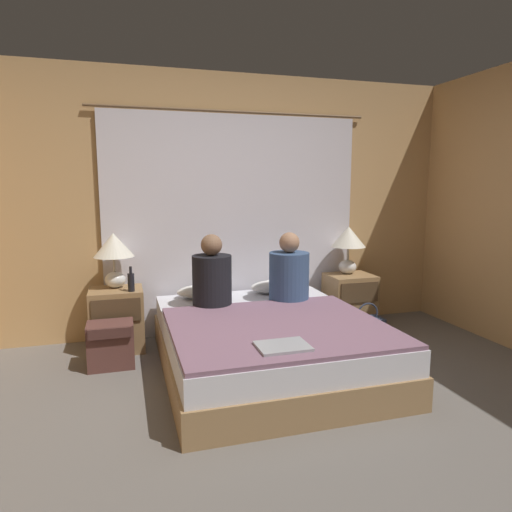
% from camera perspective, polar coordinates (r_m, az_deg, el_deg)
% --- Properties ---
extents(ground_plane, '(16.00, 16.00, 0.00)m').
position_cam_1_polar(ground_plane, '(2.98, 7.05, -20.26)').
color(ground_plane, '#66605B').
extents(wall_back, '(4.57, 0.06, 2.50)m').
position_cam_1_polar(wall_back, '(4.53, -2.91, 6.35)').
color(wall_back, tan).
rests_on(wall_back, ground_plane).
extents(curtain_panel, '(2.69, 0.02, 2.15)m').
position_cam_1_polar(curtain_panel, '(4.48, -2.71, 4.01)').
color(curtain_panel, silver).
rests_on(curtain_panel, ground_plane).
extents(bed, '(1.60, 1.98, 0.41)m').
position_cam_1_polar(bed, '(3.68, 1.33, -10.89)').
color(bed, '#99754C').
rests_on(bed, ground_plane).
extents(nightstand_left, '(0.45, 0.40, 0.55)m').
position_cam_1_polar(nightstand_left, '(4.24, -16.97, -7.59)').
color(nightstand_left, '#937047').
rests_on(nightstand_left, ground_plane).
extents(nightstand_right, '(0.45, 0.40, 0.55)m').
position_cam_1_polar(nightstand_right, '(4.77, 11.62, -5.53)').
color(nightstand_right, '#937047').
rests_on(nightstand_right, ground_plane).
extents(lamp_left, '(0.35, 0.35, 0.49)m').
position_cam_1_polar(lamp_left, '(4.18, -17.35, 0.69)').
color(lamp_left, silver).
rests_on(lamp_left, nightstand_left).
extents(lamp_right, '(0.35, 0.35, 0.49)m').
position_cam_1_polar(lamp_right, '(4.72, 11.46, 1.82)').
color(lamp_right, silver).
rests_on(lamp_right, nightstand_right).
extents(pillow_left, '(0.51, 0.30, 0.12)m').
position_cam_1_polar(pillow_left, '(4.27, -6.47, -4.38)').
color(pillow_left, white).
rests_on(pillow_left, bed).
extents(pillow_right, '(0.51, 0.30, 0.12)m').
position_cam_1_polar(pillow_right, '(4.44, 2.53, -3.81)').
color(pillow_right, white).
rests_on(pillow_right, bed).
extents(blanket_on_bed, '(1.54, 1.38, 0.03)m').
position_cam_1_polar(blanket_on_bed, '(3.37, 2.78, -8.79)').
color(blanket_on_bed, slate).
rests_on(blanket_on_bed, bed).
extents(person_left_in_bed, '(0.34, 0.34, 0.63)m').
position_cam_1_polar(person_left_in_bed, '(3.89, -5.53, -2.70)').
color(person_left_in_bed, black).
rests_on(person_left_in_bed, bed).
extents(person_right_in_bed, '(0.36, 0.36, 0.62)m').
position_cam_1_polar(person_right_in_bed, '(4.08, 4.15, -2.23)').
color(person_right_in_bed, '#38517A').
rests_on(person_right_in_bed, bed).
extents(beer_bottle_on_left_stand, '(0.06, 0.06, 0.22)m').
position_cam_1_polar(beer_bottle_on_left_stand, '(4.04, -15.35, -3.10)').
color(beer_bottle_on_left_stand, black).
rests_on(beer_bottle_on_left_stand, nightstand_left).
extents(laptop_on_bed, '(0.33, 0.25, 0.02)m').
position_cam_1_polar(laptop_on_bed, '(2.91, 3.36, -11.18)').
color(laptop_on_bed, '#9EA0A5').
rests_on(laptop_on_bed, blanket_on_bed).
extents(backpack_on_floor, '(0.36, 0.29, 0.36)m').
position_cam_1_polar(backpack_on_floor, '(3.89, -17.70, -10.20)').
color(backpack_on_floor, brown).
rests_on(backpack_on_floor, ground_plane).
extents(handbag_on_floor, '(0.29, 0.19, 0.35)m').
position_cam_1_polar(handbag_on_floor, '(4.50, 13.72, -8.68)').
color(handbag_on_floor, '#333D56').
rests_on(handbag_on_floor, ground_plane).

